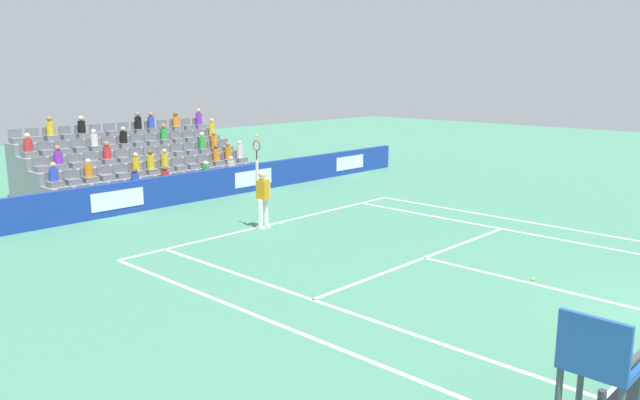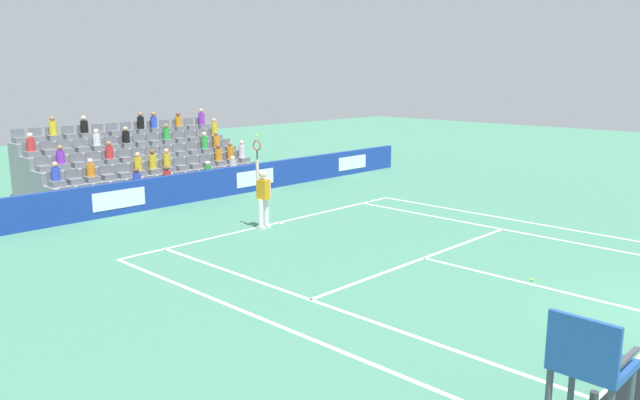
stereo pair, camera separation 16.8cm
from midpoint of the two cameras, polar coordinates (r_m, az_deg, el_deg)
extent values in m
cube|color=white|center=(19.64, -4.12, -2.08)|extent=(10.97, 0.10, 0.01)
cube|color=white|center=(16.16, 9.24, -5.23)|extent=(8.23, 0.10, 0.01)
cube|color=white|center=(14.71, 19.67, -7.49)|extent=(0.10, 6.40, 0.01)
cube|color=white|center=(12.83, 0.41, -9.61)|extent=(0.10, 11.89, 0.01)
cube|color=white|center=(19.40, 17.22, -2.75)|extent=(0.10, 11.89, 0.01)
cube|color=white|center=(11.94, -4.17, -11.31)|extent=(0.10, 11.89, 0.01)
cube|color=white|center=(20.61, 18.92, -2.03)|extent=(0.10, 11.89, 0.01)
cube|color=white|center=(19.57, -3.92, -2.13)|extent=(0.10, 0.20, 0.01)
cube|color=#193899|center=(23.11, -11.99, 1.14)|extent=(23.43, 0.20, 1.08)
cube|color=white|center=(28.87, 2.61, 3.44)|extent=(1.87, 0.01, 0.60)
cube|color=white|center=(24.78, -6.28, 2.02)|extent=(1.87, 0.01, 0.60)
cube|color=white|center=(21.53, -18.23, 0.04)|extent=(1.87, 0.01, 0.60)
cylinder|color=white|center=(18.98, -5.23, -1.20)|extent=(0.16, 0.16, 0.90)
cylinder|color=white|center=(18.81, -5.74, -1.33)|extent=(0.16, 0.16, 0.90)
cube|color=white|center=(19.07, -5.21, -2.40)|extent=(0.14, 0.27, 0.08)
cube|color=white|center=(18.91, -5.72, -2.54)|extent=(0.14, 0.27, 0.08)
cube|color=orange|center=(18.74, -5.53, 0.97)|extent=(0.25, 0.38, 0.60)
sphere|color=beige|center=(18.66, -5.56, 2.36)|extent=(0.24, 0.24, 0.24)
cylinder|color=beige|center=(18.49, -6.04, 2.73)|extent=(0.09, 0.09, 0.62)
cylinder|color=beige|center=(18.86, -4.95, 1.11)|extent=(0.09, 0.09, 0.56)
cylinder|color=black|center=(18.42, -6.07, 4.11)|extent=(0.04, 0.04, 0.28)
torus|color=red|center=(18.39, -6.09, 4.98)|extent=(0.05, 0.31, 0.31)
sphere|color=#D1E533|center=(18.36, -6.11, 5.85)|extent=(0.07, 0.07, 0.07)
cube|color=#23519E|center=(7.12, 23.79, -13.48)|extent=(0.70, 0.70, 0.08)
cube|color=#23519E|center=(6.72, 23.06, -12.01)|extent=(0.06, 0.70, 0.55)
cube|color=#474C54|center=(7.15, 21.46, -11.62)|extent=(0.56, 0.05, 0.04)
cube|color=#474C54|center=(6.97, 26.44, -12.67)|extent=(0.56, 0.05, 0.04)
cube|color=gray|center=(24.05, -13.42, 0.68)|extent=(8.68, 0.95, 0.42)
cube|color=slate|center=(26.38, -6.14, 2.56)|extent=(0.48, 0.44, 0.20)
cube|color=slate|center=(26.49, -6.43, 3.14)|extent=(0.48, 0.04, 0.30)
cube|color=slate|center=(25.99, -7.17, 2.40)|extent=(0.48, 0.44, 0.20)
cube|color=slate|center=(26.10, -7.47, 2.99)|extent=(0.48, 0.04, 0.30)
cube|color=slate|center=(25.60, -8.24, 2.23)|extent=(0.48, 0.44, 0.20)
cube|color=slate|center=(25.72, -8.54, 2.83)|extent=(0.48, 0.04, 0.30)
cube|color=slate|center=(25.23, -9.34, 2.06)|extent=(0.48, 0.44, 0.20)
cube|color=slate|center=(25.35, -9.64, 2.67)|extent=(0.48, 0.04, 0.30)
cube|color=slate|center=(24.86, -10.48, 1.88)|extent=(0.48, 0.44, 0.20)
cube|color=slate|center=(24.98, -10.77, 2.50)|extent=(0.48, 0.04, 0.30)
cube|color=slate|center=(24.51, -11.64, 1.69)|extent=(0.48, 0.44, 0.20)
cube|color=slate|center=(24.63, -11.94, 2.32)|extent=(0.48, 0.04, 0.30)
cube|color=slate|center=(24.17, -12.84, 1.50)|extent=(0.48, 0.44, 0.20)
cube|color=slate|center=(24.29, -13.14, 2.14)|extent=(0.48, 0.04, 0.30)
cube|color=slate|center=(23.83, -14.08, 1.30)|extent=(0.48, 0.44, 0.20)
cube|color=slate|center=(23.96, -14.37, 1.95)|extent=(0.48, 0.04, 0.30)
cube|color=slate|center=(23.51, -15.35, 1.10)|extent=(0.48, 0.44, 0.20)
cube|color=slate|center=(23.64, -15.63, 1.75)|extent=(0.48, 0.04, 0.30)
cube|color=slate|center=(23.20, -16.65, 0.89)|extent=(0.48, 0.44, 0.20)
cube|color=slate|center=(23.33, -16.93, 1.55)|extent=(0.48, 0.04, 0.30)
cube|color=slate|center=(22.91, -17.99, 0.67)|extent=(0.48, 0.44, 0.20)
cube|color=slate|center=(23.04, -18.26, 1.35)|extent=(0.48, 0.04, 0.30)
cube|color=slate|center=(22.62, -19.36, 0.45)|extent=(0.48, 0.44, 0.20)
cube|color=slate|center=(22.76, -19.63, 1.14)|extent=(0.48, 0.04, 0.30)
cube|color=slate|center=(22.36, -20.76, 0.22)|extent=(0.48, 0.44, 0.20)
cube|color=slate|center=(22.49, -21.03, 0.92)|extent=(0.48, 0.04, 0.30)
cube|color=slate|center=(22.10, -22.20, -0.01)|extent=(0.48, 0.44, 0.20)
cube|color=slate|center=(22.23, -22.46, 0.69)|extent=(0.48, 0.04, 0.30)
cube|color=gray|center=(24.81, -14.66, 1.44)|extent=(8.68, 0.95, 0.84)
cube|color=slate|center=(27.04, -7.47, 3.65)|extent=(0.48, 0.44, 0.20)
cube|color=slate|center=(27.16, -7.75, 4.21)|extent=(0.48, 0.04, 0.30)
cube|color=slate|center=(26.66, -8.50, 3.51)|extent=(0.48, 0.44, 0.20)
cube|color=slate|center=(26.78, -8.78, 4.08)|extent=(0.48, 0.04, 0.30)
cube|color=slate|center=(26.28, -9.56, 3.36)|extent=(0.48, 0.44, 0.20)
cube|color=slate|center=(26.41, -9.84, 3.94)|extent=(0.48, 0.04, 0.30)
cube|color=slate|center=(25.92, -10.65, 3.21)|extent=(0.48, 0.44, 0.20)
cube|color=slate|center=(26.04, -10.94, 3.79)|extent=(0.48, 0.04, 0.30)
cube|color=slate|center=(25.56, -11.78, 3.05)|extent=(0.48, 0.44, 0.20)
cube|color=slate|center=(25.69, -12.06, 3.64)|extent=(0.48, 0.04, 0.30)
cube|color=slate|center=(25.22, -12.93, 2.88)|extent=(0.48, 0.44, 0.20)
cube|color=slate|center=(25.35, -13.21, 3.48)|extent=(0.48, 0.04, 0.30)
cube|color=slate|center=(24.89, -14.11, 2.71)|extent=(0.48, 0.44, 0.20)
cube|color=slate|center=(25.02, -14.39, 3.32)|extent=(0.48, 0.04, 0.30)
cube|color=slate|center=(24.56, -15.33, 2.53)|extent=(0.48, 0.44, 0.20)
cube|color=slate|center=(24.70, -15.60, 3.15)|extent=(0.48, 0.04, 0.30)
cube|color=slate|center=(24.25, -16.58, 2.35)|extent=(0.48, 0.44, 0.20)
cube|color=slate|center=(24.39, -16.85, 2.98)|extent=(0.48, 0.04, 0.30)
cube|color=slate|center=(23.95, -17.85, 2.16)|extent=(0.48, 0.44, 0.20)
cube|color=slate|center=(24.09, -18.12, 2.80)|extent=(0.48, 0.04, 0.30)
cube|color=slate|center=(23.67, -19.16, 1.97)|extent=(0.48, 0.44, 0.20)
cube|color=slate|center=(23.80, -19.43, 2.61)|extent=(0.48, 0.04, 0.30)
cube|color=slate|center=(23.39, -20.50, 1.77)|extent=(0.48, 0.44, 0.20)
cube|color=slate|center=(23.53, -20.76, 2.42)|extent=(0.48, 0.04, 0.30)
cube|color=slate|center=(23.13, -21.87, 1.56)|extent=(0.48, 0.44, 0.20)
cube|color=slate|center=(23.27, -22.13, 2.22)|extent=(0.48, 0.04, 0.30)
cube|color=slate|center=(22.88, -23.28, 1.35)|extent=(0.48, 0.44, 0.20)
cube|color=slate|center=(23.03, -23.53, 2.02)|extent=(0.48, 0.04, 0.30)
cube|color=gray|center=(25.57, -15.82, 2.15)|extent=(8.68, 0.95, 1.26)
cube|color=slate|center=(27.72, -8.74, 4.69)|extent=(0.48, 0.44, 0.20)
cube|color=slate|center=(27.85, -9.01, 5.23)|extent=(0.48, 0.04, 0.30)
cube|color=slate|center=(27.35, -9.77, 4.56)|extent=(0.48, 0.44, 0.20)
cube|color=slate|center=(27.48, -10.04, 5.11)|extent=(0.48, 0.04, 0.30)
cube|color=slate|center=(26.99, -10.82, 4.43)|extent=(0.48, 0.44, 0.20)
cube|color=slate|center=(27.12, -11.09, 4.98)|extent=(0.48, 0.04, 0.30)
cube|color=slate|center=(26.63, -11.90, 4.29)|extent=(0.48, 0.44, 0.20)
cube|color=slate|center=(26.76, -12.17, 4.85)|extent=(0.48, 0.04, 0.30)
cube|color=slate|center=(26.29, -13.01, 4.15)|extent=(0.48, 0.44, 0.20)
cube|color=slate|center=(26.42, -13.28, 4.72)|extent=(0.48, 0.04, 0.30)
cube|color=slate|center=(25.95, -14.15, 4.00)|extent=(0.48, 0.44, 0.20)
cube|color=slate|center=(26.09, -14.41, 4.58)|extent=(0.48, 0.04, 0.30)
cube|color=slate|center=(25.63, -15.31, 3.85)|extent=(0.48, 0.44, 0.20)
cube|color=slate|center=(25.77, -15.58, 4.43)|extent=(0.48, 0.04, 0.30)
cube|color=slate|center=(25.31, -16.51, 3.69)|extent=(0.48, 0.44, 0.20)
cube|color=slate|center=(25.45, -16.77, 4.28)|extent=(0.48, 0.04, 0.30)
cube|color=slate|center=(25.01, -17.73, 3.52)|extent=(0.48, 0.44, 0.20)
cube|color=slate|center=(25.15, -17.99, 4.13)|extent=(0.48, 0.04, 0.30)
cube|color=slate|center=(24.72, -18.99, 3.35)|extent=(0.48, 0.44, 0.20)
cube|color=slate|center=(24.87, -19.24, 3.96)|extent=(0.48, 0.04, 0.30)
cube|color=slate|center=(24.44, -20.27, 3.18)|extent=(0.48, 0.44, 0.20)
cube|color=slate|center=(24.59, -20.52, 3.80)|extent=(0.48, 0.04, 0.30)
cube|color=slate|center=(24.18, -21.58, 3.00)|extent=(0.48, 0.44, 0.20)
cube|color=slate|center=(24.33, -21.82, 3.62)|extent=(0.48, 0.04, 0.30)
cube|color=slate|center=(23.93, -22.92, 2.81)|extent=(0.48, 0.44, 0.20)
cube|color=slate|center=(24.08, -23.16, 3.44)|extent=(0.48, 0.04, 0.30)
cube|color=slate|center=(23.69, -24.28, 2.62)|extent=(0.48, 0.44, 0.20)
cube|color=slate|center=(23.84, -24.52, 3.26)|extent=(0.48, 0.04, 0.30)
cube|color=gray|center=(26.35, -16.91, 2.82)|extent=(8.68, 0.95, 1.68)
cube|color=slate|center=(28.43, -9.95, 5.67)|extent=(0.48, 0.44, 0.20)
cube|color=slate|center=(28.56, -10.21, 6.19)|extent=(0.48, 0.04, 0.30)
cube|color=slate|center=(28.06, -10.97, 5.56)|extent=(0.48, 0.44, 0.20)
cube|color=slate|center=(28.20, -11.23, 6.09)|extent=(0.48, 0.04, 0.30)
cube|color=slate|center=(27.71, -12.01, 5.44)|extent=(0.48, 0.44, 0.20)
cube|color=slate|center=(27.85, -12.27, 5.98)|extent=(0.48, 0.04, 0.30)
cube|color=slate|center=(27.36, -13.08, 5.32)|extent=(0.48, 0.44, 0.20)
cube|color=slate|center=(27.51, -13.34, 5.86)|extent=(0.48, 0.04, 0.30)
cube|color=slate|center=(27.03, -14.18, 5.19)|extent=(0.48, 0.44, 0.20)
cube|color=slate|center=(27.17, -14.43, 5.74)|extent=(0.48, 0.04, 0.30)
cube|color=slate|center=(26.70, -15.30, 5.06)|extent=(0.48, 0.44, 0.20)
cube|color=slate|center=(26.85, -15.55, 5.61)|extent=(0.48, 0.04, 0.30)
cube|color=slate|center=(26.39, -16.45, 4.92)|extent=(0.48, 0.44, 0.20)
cube|color=slate|center=(26.53, -16.70, 5.48)|extent=(0.48, 0.04, 0.30)
cube|color=slate|center=(26.08, -17.62, 4.78)|extent=(0.48, 0.44, 0.20)
cube|color=slate|center=(26.23, -17.87, 5.35)|extent=(0.48, 0.04, 0.30)
cube|color=slate|center=(25.79, -18.82, 4.63)|extent=(0.48, 0.44, 0.20)
cube|color=slate|center=(25.94, -19.07, 5.20)|extent=(0.48, 0.04, 0.30)
cube|color=slate|center=(25.51, -20.05, 4.47)|extent=(0.48, 0.44, 0.20)
cube|color=slate|center=(25.66, -20.29, 5.06)|extent=(0.48, 0.04, 0.30)
cube|color=slate|center=(25.24, -21.31, 4.31)|extent=(0.48, 0.44, 0.20)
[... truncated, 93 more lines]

